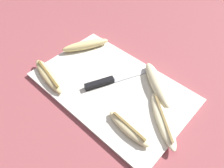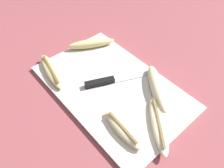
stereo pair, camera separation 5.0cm
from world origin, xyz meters
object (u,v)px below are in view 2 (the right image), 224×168
object	(u,v)px
banana_soft_right	(123,129)
banana_spotted_left	(51,71)
banana_pale_long	(157,87)
knife	(107,81)
banana_golden_short	(91,44)
banana_bright_far	(159,123)

from	to	relation	value
banana_soft_right	banana_spotted_left	world-z (taller)	banana_soft_right
banana_soft_right	banana_pale_long	world-z (taller)	banana_pale_long
knife	banana_golden_short	world-z (taller)	banana_golden_short
banana_golden_short	banana_spotted_left	size ratio (longest dim) A/B	0.92
banana_spotted_left	banana_soft_right	bearing A→B (deg)	5.29
banana_pale_long	banana_spotted_left	size ratio (longest dim) A/B	0.96
banana_pale_long	banana_bright_far	bearing A→B (deg)	-46.33
banana_soft_right	banana_spotted_left	xyz separation A→B (m)	(-0.33, -0.03, -0.00)
banana_soft_right	banana_pale_long	distance (m)	0.19
banana_soft_right	banana_pale_long	xyz separation A→B (m)	(-0.03, 0.19, 0.01)
banana_soft_right	banana_pale_long	bearing A→B (deg)	100.68
banana_spotted_left	banana_golden_short	bearing A→B (deg)	96.90
banana_bright_far	banana_soft_right	bearing A→B (deg)	-120.70
banana_soft_right	banana_pale_long	size ratio (longest dim) A/B	0.83
banana_soft_right	banana_bright_far	distance (m)	0.11
knife	banana_bright_far	xyz separation A→B (m)	(0.22, 0.01, 0.00)
banana_soft_right	banana_bright_far	bearing A→B (deg)	59.30
knife	banana_spotted_left	world-z (taller)	banana_spotted_left
banana_golden_short	banana_bright_far	bearing A→B (deg)	-9.88
banana_golden_short	banana_spotted_left	world-z (taller)	banana_golden_short
banana_pale_long	banana_spotted_left	world-z (taller)	banana_pale_long
banana_spotted_left	banana_pale_long	bearing A→B (deg)	35.97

